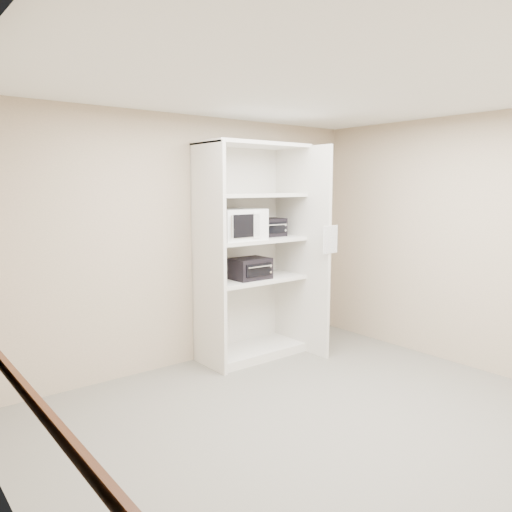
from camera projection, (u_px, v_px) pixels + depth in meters
floor at (321, 425)px, 4.09m from camera, size 4.50×4.00×0.01m
ceiling at (327, 84)px, 3.72m from camera, size 4.50×4.00×0.01m
wall_back at (191, 241)px, 5.46m from camera, size 4.50×0.02×2.70m
wall_left at (13, 305)px, 2.52m from camera, size 0.02×4.00×2.70m
wall_right at (472, 243)px, 5.29m from camera, size 0.02×4.00×2.70m
shelving_unit at (256, 259)px, 5.67m from camera, size 1.24×0.92×2.42m
microwave at (237, 224)px, 5.41m from camera, size 0.57×0.44×0.34m
toaster_oven_upper at (268, 227)px, 5.79m from camera, size 0.37×0.28×0.21m
toaster_oven_lower at (250, 268)px, 5.57m from camera, size 0.42×0.32×0.23m
paper_sign at (330, 239)px, 5.49m from camera, size 0.24×0.02×0.30m
chair_rail at (24, 389)px, 2.60m from camera, size 0.04×3.98×0.08m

